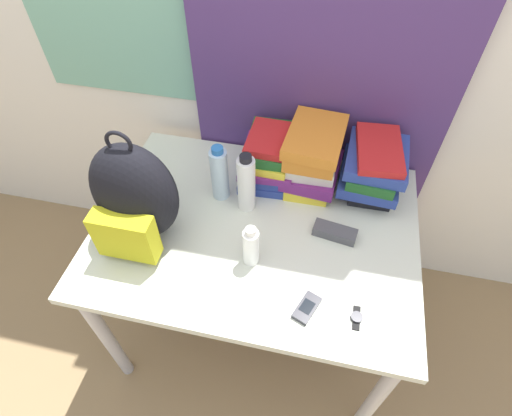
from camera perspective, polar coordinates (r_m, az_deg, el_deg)
The scene contains 14 objects.
ground_plane at distance 1.93m, azimuth -3.04°, elevation -26.63°, with size 12.00×12.00×0.00m, color #8C704C.
wall_back at distance 1.52m, azimuth 4.38°, elevation 25.10°, with size 6.00×0.06×2.50m.
curtain_blue at distance 1.46m, azimuth 10.20°, elevation 23.45°, with size 0.97×0.04×2.50m.
desk at distance 1.51m, azimuth -0.00°, elevation -4.68°, with size 1.15×0.85×0.74m.
backpack at distance 1.34m, azimuth -16.99°, elevation 1.52°, with size 0.28×0.25×0.44m.
book_stack_left at distance 1.56m, azimuth 1.90°, elevation 7.41°, with size 0.22×0.29×0.20m.
book_stack_center at distance 1.52m, azimuth 7.97°, elevation 7.30°, with size 0.23×0.29×0.24m.
book_stack_right at distance 1.54m, azimuth 16.42°, elevation 5.53°, with size 0.24×0.29×0.21m.
water_bottle at distance 1.46m, azimuth -5.23°, elevation 4.89°, with size 0.06×0.06×0.24m.
sports_bottle at distance 1.41m, azimuth -1.40°, elevation 3.48°, with size 0.06×0.06×0.25m.
sunscreen_bottle at distance 1.29m, azimuth -0.73°, elevation -5.52°, with size 0.05×0.05×0.17m.
cell_phone at distance 1.26m, azimuth 7.27°, elevation -13.96°, with size 0.09×0.11×0.02m.
sunglasses_case at distance 1.42m, azimuth 11.19°, elevation -3.42°, with size 0.16×0.08×0.04m.
wristwatch at distance 1.28m, azimuth 14.18°, elevation -14.93°, with size 0.04×0.08×0.01m.
Camera 1 is at (0.19, -0.45, 1.86)m, focal length 28.00 mm.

